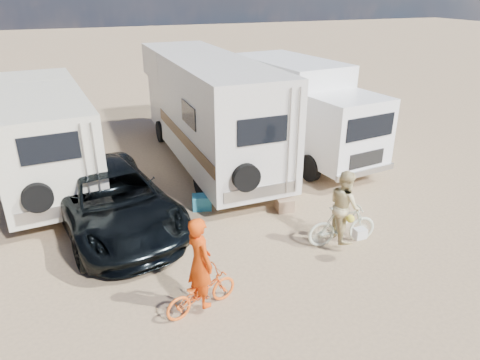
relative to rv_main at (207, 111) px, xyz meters
name	(u,v)px	position (x,y,z in m)	size (l,w,h in m)	color
ground	(299,270)	(-0.13, -7.46, -1.91)	(140.00, 140.00, 0.00)	tan
rv_main	(207,111)	(0.00, 0.00, 0.00)	(2.63, 9.47, 3.81)	silver
rv_left	(45,139)	(-5.50, -0.16, -0.34)	(2.53, 7.49, 3.14)	beige
box_truck	(303,111)	(3.47, -0.84, -0.13)	(2.50, 6.88, 3.55)	white
dark_suv	(111,199)	(-3.91, -3.82, -1.09)	(2.71, 5.88, 1.63)	black
bike_man	(201,292)	(-2.62, -7.93, -1.49)	(0.56, 1.60, 0.84)	orange
bike_woman	(342,225)	(1.40, -6.83, -1.36)	(0.51, 1.81, 1.09)	beige
rider_man	(200,270)	(-2.62, -7.93, -0.94)	(0.70, 0.46, 1.93)	#DC400A
rider_woman	(344,212)	(1.40, -6.83, -0.99)	(0.89, 0.70, 1.84)	#D4C186
bike_parked	(365,155)	(5.22, -2.53, -1.50)	(0.55, 1.56, 0.82)	#282927
cooler	(202,202)	(-1.37, -3.71, -1.69)	(0.55, 0.40, 0.44)	teal
crate	(285,204)	(0.88, -4.65, -1.71)	(0.49, 0.49, 0.39)	#967458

